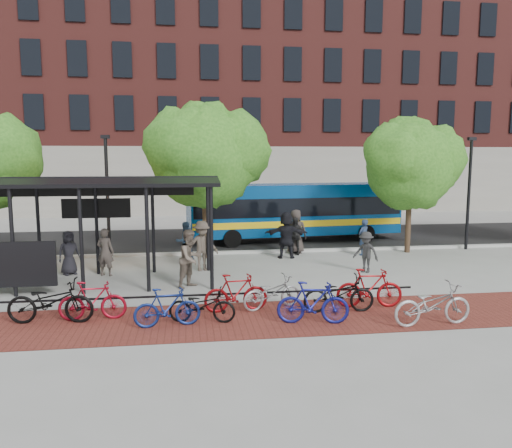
{
  "coord_description": "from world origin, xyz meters",
  "views": [
    {
      "loc": [
        -3.74,
        -17.57,
        4.23
      ],
      "look_at": [
        -1.06,
        1.82,
        1.6
      ],
      "focal_mm": 35.0,
      "sensor_mm": 36.0,
      "label": 1
    }
  ],
  "objects": [
    {
      "name": "ground",
      "position": [
        0.0,
        0.0,
        0.0
      ],
      "size": [
        160.0,
        160.0,
        0.0
      ],
      "primitive_type": "plane",
      "color": "#9E9E99",
      "rests_on": "ground"
    },
    {
      "name": "asphalt_street",
      "position": [
        0.0,
        8.0,
        0.01
      ],
      "size": [
        160.0,
        8.0,
        0.01
      ],
      "primitive_type": "cube",
      "color": "black",
      "rests_on": "ground"
    },
    {
      "name": "curb",
      "position": [
        0.0,
        4.0,
        0.06
      ],
      "size": [
        160.0,
        0.25,
        0.12
      ],
      "primitive_type": "cube",
      "color": "#B7B7B2",
      "rests_on": "ground"
    },
    {
      "name": "brick_strip",
      "position": [
        -2.0,
        -5.0,
        0.0
      ],
      "size": [
        24.0,
        3.0,
        0.01
      ],
      "primitive_type": "cube",
      "color": "maroon",
      "rests_on": "ground"
    },
    {
      "name": "bike_rack_rail",
      "position": [
        -3.3,
        -4.1,
        0.0
      ],
      "size": [
        12.0,
        0.05,
        0.95
      ],
      "primitive_type": "cube",
      "color": "black",
      "rests_on": "ground"
    },
    {
      "name": "building_brick",
      "position": [
        10.0,
        26.0,
        10.0
      ],
      "size": [
        55.0,
        14.0,
        20.0
      ],
      "primitive_type": "cube",
      "color": "maroon",
      "rests_on": "ground"
    },
    {
      "name": "building_tower",
      "position": [
        -16.0,
        40.0,
        15.0
      ],
      "size": [
        22.0,
        22.0,
        30.0
      ],
      "primitive_type": "cube",
      "color": "#7A664C",
      "rests_on": "ground"
    },
    {
      "name": "bus_shelter",
      "position": [
        -8.13,
        -0.48,
        3.0
      ],
      "size": [
        10.6,
        3.07,
        3.6
      ],
      "color": "black",
      "rests_on": "ground"
    },
    {
      "name": "tree_b",
      "position": [
        -2.9,
        3.35,
        4.46
      ],
      "size": [
        5.15,
        4.2,
        6.47
      ],
      "color": "#382619",
      "rests_on": "ground"
    },
    {
      "name": "tree_c",
      "position": [
        6.09,
        3.35,
        4.05
      ],
      "size": [
        4.66,
        3.8,
        5.92
      ],
      "color": "#382619",
      "rests_on": "ground"
    },
    {
      "name": "lamp_post_left",
      "position": [
        -7.0,
        3.6,
        2.75
      ],
      "size": [
        0.35,
        0.2,
        5.12
      ],
      "color": "black",
      "rests_on": "ground"
    },
    {
      "name": "lamp_post_right",
      "position": [
        9.0,
        3.6,
        2.75
      ],
      "size": [
        0.35,
        0.2,
        5.12
      ],
      "color": "black",
      "rests_on": "ground"
    },
    {
      "name": "bus",
      "position": [
        1.62,
        6.98,
        1.66
      ],
      "size": [
        10.86,
        3.41,
        2.88
      ],
      "rotation": [
        0.0,
        0.0,
        0.1
      ],
      "color": "navy",
      "rests_on": "ground"
    },
    {
      "name": "bike_0",
      "position": [
        -7.25,
        -4.62,
        0.57
      ],
      "size": [
        2.22,
        0.92,
        1.14
      ],
      "primitive_type": "imported",
      "rotation": [
        0.0,
        0.0,
        1.49
      ],
      "color": "black",
      "rests_on": "ground"
    },
    {
      "name": "bike_1",
      "position": [
        -6.24,
        -4.52,
        0.52
      ],
      "size": [
        1.74,
        0.53,
        1.04
      ],
      "primitive_type": "imported",
      "rotation": [
        0.0,
        0.0,
        1.59
      ],
      "color": "maroon",
      "rests_on": "ground"
    },
    {
      "name": "bike_3",
      "position": [
        -4.29,
        -5.32,
        0.5
      ],
      "size": [
        1.71,
        0.64,
        1.0
      ],
      "primitive_type": "imported",
      "rotation": [
        0.0,
        0.0,
        1.67
      ],
      "color": "navy",
      "rests_on": "ground"
    },
    {
      "name": "bike_4",
      "position": [
        -3.42,
        -5.1,
        0.45
      ],
      "size": [
        1.8,
        0.91,
        0.9
      ],
      "primitive_type": "imported",
      "rotation": [
        0.0,
        0.0,
        1.38
      ],
      "color": "black",
      "rests_on": "ground"
    },
    {
      "name": "bike_5",
      "position": [
        -2.46,
        -4.31,
        0.53
      ],
      "size": [
        1.81,
        0.67,
        1.07
      ],
      "primitive_type": "imported",
      "rotation": [
        0.0,
        0.0,
        1.67
      ],
      "color": "maroon",
      "rests_on": "ground"
    },
    {
      "name": "bike_6",
      "position": [
        -1.43,
        -4.17,
        0.47
      ],
      "size": [
        1.88,
        1.17,
        0.93
      ],
      "primitive_type": "imported",
      "rotation": [
        0.0,
        0.0,
        1.9
      ],
      "color": "gray",
      "rests_on": "ground"
    },
    {
      "name": "bike_7",
      "position": [
        -0.62,
        -5.59,
        0.55
      ],
      "size": [
        1.9,
        0.83,
        1.11
      ],
      "primitive_type": "imported",
      "rotation": [
        0.0,
        0.0,
        1.4
      ],
      "color": "navy",
      "rests_on": "ground"
    },
    {
      "name": "bike_8",
      "position": [
        0.32,
        -4.75,
        0.52
      ],
      "size": [
        1.99,
        0.77,
        1.03
      ],
      "primitive_type": "imported",
      "rotation": [
        0.0,
        0.0,
        1.53
      ],
      "color": "black",
      "rests_on": "ground"
    },
    {
      "name": "bike_9",
      "position": [
        1.31,
        -4.44,
        0.56
      ],
      "size": [
        1.92,
        0.73,
        1.13
      ],
      "primitive_type": "imported",
      "rotation": [
        0.0,
        0.0,
        1.46
      ],
      "color": "maroon",
      "rests_on": "ground"
    },
    {
      "name": "bike_10",
      "position": [
        2.34,
        -6.12,
        0.55
      ],
      "size": [
        2.12,
        0.87,
        1.09
      ],
      "primitive_type": "imported",
      "rotation": [
        0.0,
        0.0,
        1.64
      ],
      "color": "#A0A0A2",
      "rests_on": "ground"
    },
    {
      "name": "pedestrian_0",
      "position": [
        -8.02,
        0.91,
        0.8
      ],
      "size": [
        0.94,
        0.86,
        1.61
      ],
      "primitive_type": "imported",
      "rotation": [
        0.0,
        0.0,
        0.58
      ],
      "color": "black",
      "rests_on": "ground"
    },
    {
      "name": "pedestrian_1",
      "position": [
        -6.68,
        0.53,
        0.86
      ],
      "size": [
        0.73,
        0.59,
        1.73
      ],
      "primitive_type": "imported",
      "rotation": [
        0.0,
        0.0,
        2.83
      ],
      "color": "#473F39",
      "rests_on": "ground"
    },
    {
      "name": "pedestrian_2",
      "position": [
        -3.87,
        2.78,
        0.81
      ],
      "size": [
        0.93,
        0.82,
        1.61
      ],
      "primitive_type": "imported",
      "rotation": [
        0.0,
        0.0,
        3.46
      ],
      "color": "#1D3045",
      "rests_on": "ground"
    },
    {
      "name": "pedestrian_3",
      "position": [
        -3.22,
        0.88,
        0.94
      ],
      "size": [
        1.35,
        0.97,
        1.88
      ],
      "primitive_type": "imported",
      "rotation": [
        0.0,
        0.0,
        0.24
      ],
      "color": "#4F453A",
      "rests_on": "ground"
    },
    {
      "name": "pedestrian_4",
      "position": [
        0.88,
        3.45,
        0.82
      ],
      "size": [
        1.03,
        0.64,
        1.64
      ],
      "primitive_type": "imported",
      "rotation": [
        0.0,
        0.0,
        6.02
      ],
      "color": "black",
      "rests_on": "ground"
    },
    {
      "name": "pedestrian_5",
      "position": [
        0.36,
        2.76,
        0.98
      ],
      "size": [
        1.88,
        0.83,
        1.96
      ],
      "primitive_type": "imported",
      "rotation": [
        0.0,
        0.0,
        3.0
      ],
      "color": "black",
      "rests_on": "ground"
    },
    {
      "name": "pedestrian_6",
      "position": [
        0.98,
        3.75,
        0.98
      ],
      "size": [
        1.04,
        0.76,
        1.95
      ],
      "primitive_type": "imported",
      "rotation": [
        0.0,
        0.0,
        2.99
      ],
      "color": "#362E2B",
      "rests_on": "ground"
    },
    {
      "name": "pedestrian_7",
      "position": [
        3.8,
        2.91,
        0.79
      ],
      "size": [
        0.69,
        0.63,
        1.57
      ],
      "primitive_type": "imported",
      "rotation": [
        0.0,
        0.0,
        3.71
      ],
      "color": "#21314E",
      "rests_on": "ground"
    },
    {
      "name": "pedestrian_8",
      "position": [
        -3.68,
        -1.5,
        0.96
      ],
      "size": [
        1.16,
        1.17,
        1.91
      ],
      "primitive_type": "imported",
      "rotation": [
        0.0,
        0.0,
        0.82
      ],
      "color": "brown",
      "rests_on": "ground"
    },
    {
      "name": "pedestrian_9",
      "position": [
        2.74,
        -0.26,
        0.76
      ],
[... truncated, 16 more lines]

